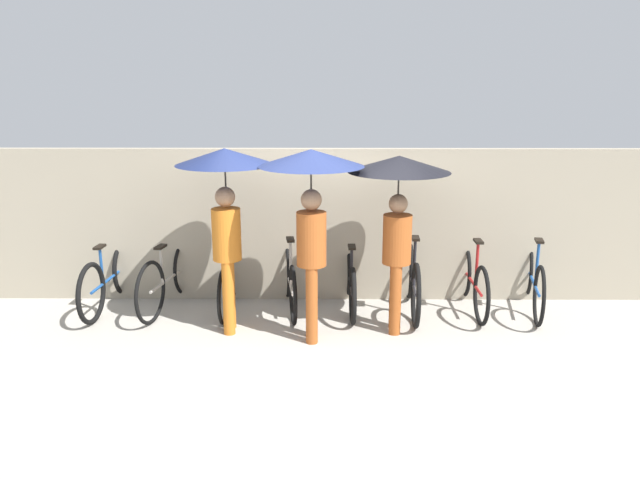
% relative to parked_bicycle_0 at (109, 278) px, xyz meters
% --- Properties ---
extents(ground_plane, '(30.00, 30.00, 0.00)m').
position_rel_parked_bicycle_0_xyz_m(ground_plane, '(2.65, -1.55, -0.38)').
color(ground_plane, '#9E998E').
extents(back_wall, '(13.29, 0.12, 1.96)m').
position_rel_parked_bicycle_0_xyz_m(back_wall, '(2.65, 0.36, 0.60)').
color(back_wall, gray).
rests_on(back_wall, ground).
extents(parked_bicycle_0, '(0.44, 1.78, 1.02)m').
position_rel_parked_bicycle_0_xyz_m(parked_bicycle_0, '(0.00, 0.00, 0.00)').
color(parked_bicycle_0, black).
rests_on(parked_bicycle_0, ground).
extents(parked_bicycle_1, '(0.50, 1.79, 0.99)m').
position_rel_parked_bicycle_0_xyz_m(parked_bicycle_1, '(0.76, 0.00, 0.01)').
color(parked_bicycle_1, black).
rests_on(parked_bicycle_1, ground).
extents(parked_bicycle_2, '(0.44, 1.63, 1.06)m').
position_rel_parked_bicycle_0_xyz_m(parked_bicycle_2, '(1.51, -0.02, -0.03)').
color(parked_bicycle_2, black).
rests_on(parked_bicycle_2, ground).
extents(parked_bicycle_3, '(0.44, 1.67, 1.01)m').
position_rel_parked_bicycle_0_xyz_m(parked_bicycle_3, '(2.27, -0.05, -0.01)').
color(parked_bicycle_3, black).
rests_on(parked_bicycle_3, ground).
extents(parked_bicycle_4, '(0.44, 1.68, 1.01)m').
position_rel_parked_bicycle_0_xyz_m(parked_bicycle_4, '(3.03, -0.01, -0.02)').
color(parked_bicycle_4, black).
rests_on(parked_bicycle_4, ground).
extents(parked_bicycle_5, '(0.44, 1.77, 1.02)m').
position_rel_parked_bicycle_0_xyz_m(parked_bicycle_5, '(3.78, -0.11, 0.02)').
color(parked_bicycle_5, black).
rests_on(parked_bicycle_5, ground).
extents(parked_bicycle_6, '(0.44, 1.71, 1.02)m').
position_rel_parked_bicycle_0_xyz_m(parked_bicycle_6, '(4.54, -0.03, -0.01)').
color(parked_bicycle_6, black).
rests_on(parked_bicycle_6, ground).
extents(parked_bicycle_7, '(0.51, 1.79, 0.99)m').
position_rel_parked_bicycle_0_xyz_m(parked_bicycle_7, '(5.30, -0.02, -0.00)').
color(parked_bicycle_7, black).
rests_on(parked_bicycle_7, ground).
extents(pedestrian_leading, '(1.09, 1.09, 2.07)m').
position_rel_parked_bicycle_0_xyz_m(pedestrian_leading, '(1.61, -0.65, 1.28)').
color(pedestrian_leading, '#C66B1E').
rests_on(pedestrian_leading, ground).
extents(pedestrian_center, '(1.13, 1.13, 2.09)m').
position_rel_parked_bicycle_0_xyz_m(pedestrian_center, '(2.56, -0.89, 1.31)').
color(pedestrian_center, '#9E4C1E').
rests_on(pedestrian_center, ground).
extents(pedestrian_trailing, '(1.14, 1.14, 1.99)m').
position_rel_parked_bicycle_0_xyz_m(pedestrian_trailing, '(3.51, -0.64, 1.24)').
color(pedestrian_trailing, '#9E4C1E').
rests_on(pedestrian_trailing, ground).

